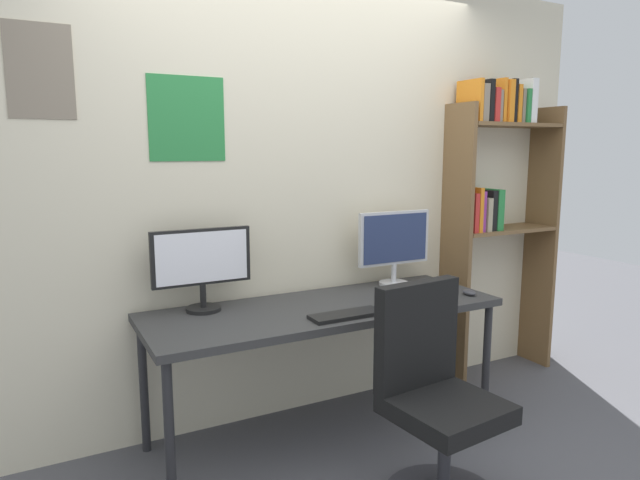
# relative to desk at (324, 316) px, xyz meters

# --- Properties ---
(wall_back) EXTENTS (4.31, 0.11, 2.60)m
(wall_back) POSITION_rel_desk_xyz_m (-0.00, 0.42, 0.62)
(wall_back) COLOR beige
(wall_back) RESTS_ON ground_plane
(desk) EXTENTS (1.91, 0.68, 0.74)m
(desk) POSITION_rel_desk_xyz_m (0.00, 0.00, 0.00)
(desk) COLOR #333333
(desk) RESTS_ON ground_plane
(bookshelf) EXTENTS (0.83, 0.28, 2.03)m
(bookshelf) POSITION_rel_desk_xyz_m (1.44, 0.23, 0.63)
(bookshelf) COLOR brown
(bookshelf) RESTS_ON ground_plane
(office_chair) EXTENTS (0.52, 0.52, 0.99)m
(office_chair) POSITION_rel_desk_xyz_m (0.14, -0.76, -0.28)
(office_chair) COLOR #2D2D33
(office_chair) RESTS_ON ground_plane
(monitor_left) EXTENTS (0.51, 0.18, 0.43)m
(monitor_left) POSITION_rel_desk_xyz_m (-0.60, 0.21, 0.31)
(monitor_left) COLOR black
(monitor_left) RESTS_ON desk
(monitor_right) EXTENTS (0.50, 0.18, 0.46)m
(monitor_right) POSITION_rel_desk_xyz_m (0.60, 0.21, 0.32)
(monitor_right) COLOR silver
(monitor_right) RESTS_ON desk
(keyboard_main) EXTENTS (0.38, 0.13, 0.02)m
(keyboard_main) POSITION_rel_desk_xyz_m (0.00, -0.23, 0.06)
(keyboard_main) COLOR black
(keyboard_main) RESTS_ON desk
(mouse_left_side) EXTENTS (0.06, 0.10, 0.03)m
(mouse_left_side) POSITION_rel_desk_xyz_m (0.84, -0.20, 0.07)
(mouse_left_side) COLOR #38383D
(mouse_left_side) RESTS_ON desk
(mouse_right_side) EXTENTS (0.06, 0.10, 0.03)m
(mouse_right_side) POSITION_rel_desk_xyz_m (0.35, -0.17, 0.07)
(mouse_right_side) COLOR black
(mouse_right_side) RESTS_ON desk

